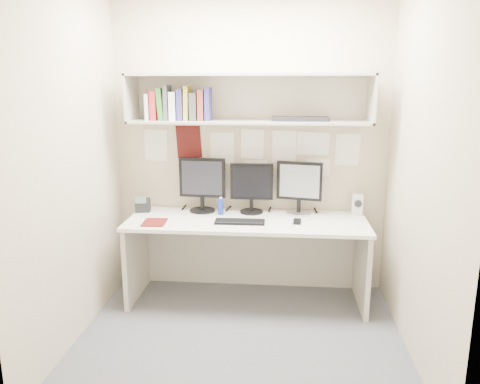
# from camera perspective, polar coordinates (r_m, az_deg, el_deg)

# --- Properties ---
(floor) EXTENTS (2.40, 2.00, 0.01)m
(floor) POSITION_cam_1_polar(r_m,az_deg,el_deg) (3.63, -0.00, -17.42)
(floor) COLOR #4E4E53
(floor) RESTS_ON ground
(wall_back) EXTENTS (2.40, 0.02, 2.60)m
(wall_back) POSITION_cam_1_polar(r_m,az_deg,el_deg) (4.16, 1.25, 5.61)
(wall_back) COLOR #BEAE91
(wall_back) RESTS_ON ground
(wall_front) EXTENTS (2.40, 0.02, 2.60)m
(wall_front) POSITION_cam_1_polar(r_m,az_deg,el_deg) (2.20, -2.36, -1.22)
(wall_front) COLOR #BEAE91
(wall_front) RESTS_ON ground
(wall_left) EXTENTS (0.02, 2.00, 2.60)m
(wall_left) POSITION_cam_1_polar(r_m,az_deg,el_deg) (3.49, -20.07, 3.36)
(wall_left) COLOR #BEAE91
(wall_left) RESTS_ON ground
(wall_right) EXTENTS (0.02, 2.00, 2.60)m
(wall_right) POSITION_cam_1_polar(r_m,az_deg,el_deg) (3.29, 21.33, 2.71)
(wall_right) COLOR #BEAE91
(wall_right) RESTS_ON ground
(desk) EXTENTS (2.00, 0.70, 0.73)m
(desk) POSITION_cam_1_polar(r_m,az_deg,el_deg) (4.05, 0.84, -8.26)
(desk) COLOR silver
(desk) RESTS_ON floor
(overhead_hutch) EXTENTS (2.00, 0.38, 0.40)m
(overhead_hutch) POSITION_cam_1_polar(r_m,az_deg,el_deg) (3.98, 1.14, 11.35)
(overhead_hutch) COLOR #BEB5A5
(overhead_hutch) RESTS_ON wall_back
(pinned_papers) EXTENTS (1.92, 0.01, 0.48)m
(pinned_papers) POSITION_cam_1_polar(r_m,az_deg,el_deg) (4.16, 1.24, 4.92)
(pinned_papers) COLOR white
(pinned_papers) RESTS_ON wall_back
(monitor_left) EXTENTS (0.41, 0.23, 0.48)m
(monitor_left) POSITION_cam_1_polar(r_m,az_deg,el_deg) (4.13, -4.63, 1.16)
(monitor_left) COLOR black
(monitor_left) RESTS_ON desk
(monitor_center) EXTENTS (0.37, 0.21, 0.44)m
(monitor_center) POSITION_cam_1_polar(r_m,az_deg,el_deg) (4.08, 1.43, 0.77)
(monitor_center) COLOR black
(monitor_center) RESTS_ON desk
(monitor_right) EXTENTS (0.39, 0.22, 0.46)m
(monitor_right) POSITION_cam_1_polar(r_m,az_deg,el_deg) (4.08, 7.23, 0.79)
(monitor_right) COLOR #A5A5AA
(monitor_right) RESTS_ON desk
(keyboard) EXTENTS (0.41, 0.15, 0.02)m
(keyboard) POSITION_cam_1_polar(r_m,az_deg,el_deg) (3.82, -0.02, -3.64)
(keyboard) COLOR black
(keyboard) RESTS_ON desk
(mouse) EXTENTS (0.07, 0.10, 0.03)m
(mouse) POSITION_cam_1_polar(r_m,az_deg,el_deg) (3.84, 6.99, -3.59)
(mouse) COLOR black
(mouse) RESTS_ON desk
(speaker) EXTENTS (0.10, 0.10, 0.18)m
(speaker) POSITION_cam_1_polar(r_m,az_deg,el_deg) (4.17, 14.09, -1.46)
(speaker) COLOR beige
(speaker) RESTS_ON desk
(blue_bottle) EXTENTS (0.05, 0.05, 0.15)m
(blue_bottle) POSITION_cam_1_polar(r_m,az_deg,el_deg) (4.05, -2.36, -1.75)
(blue_bottle) COLOR navy
(blue_bottle) RESTS_ON desk
(maroon_notebook) EXTENTS (0.19, 0.23, 0.01)m
(maroon_notebook) POSITION_cam_1_polar(r_m,az_deg,el_deg) (3.88, -10.38, -3.66)
(maroon_notebook) COLOR #55120E
(maroon_notebook) RESTS_ON desk
(desk_phone) EXTENTS (0.14, 0.13, 0.15)m
(desk_phone) POSITION_cam_1_polar(r_m,az_deg,el_deg) (4.24, -11.77, -1.56)
(desk_phone) COLOR black
(desk_phone) RESTS_ON desk
(book_stack) EXTENTS (0.54, 0.18, 0.29)m
(book_stack) POSITION_cam_1_polar(r_m,az_deg,el_deg) (3.99, -7.42, 10.48)
(book_stack) COLOR white
(book_stack) RESTS_ON overhead_hutch
(hutch_tray) EXTENTS (0.47, 0.20, 0.03)m
(hutch_tray) POSITION_cam_1_polar(r_m,az_deg,el_deg) (3.93, 7.37, 8.83)
(hutch_tray) COLOR black
(hutch_tray) RESTS_ON overhead_hutch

